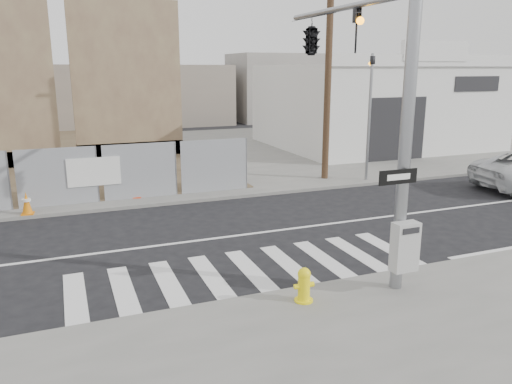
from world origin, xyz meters
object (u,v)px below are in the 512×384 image
object	(u,v)px
traffic_cone_c	(27,203)
signal_pole	(338,66)
auto_shop	(374,105)
fire_hydrant	(304,285)
traffic_cone_d	(135,187)

from	to	relation	value
traffic_cone_c	signal_pole	bearing A→B (deg)	-39.16
traffic_cone_c	auto_shop	bearing A→B (deg)	24.49
auto_shop	traffic_cone_c	world-z (taller)	auto_shop
fire_hydrant	traffic_cone_c	size ratio (longest dim) A/B	0.98
traffic_cone_d	fire_hydrant	bearing A→B (deg)	-78.89
fire_hydrant	signal_pole	bearing A→B (deg)	60.01
auto_shop	fire_hydrant	size ratio (longest dim) A/B	16.62
fire_hydrant	traffic_cone_c	world-z (taller)	traffic_cone_c
signal_pole	auto_shop	size ratio (longest dim) A/B	0.58
signal_pole	traffic_cone_d	bearing A→B (deg)	119.60
signal_pole	traffic_cone_c	xyz separation A→B (m)	(-7.69, 6.27, -4.30)
fire_hydrant	traffic_cone_c	distance (m)	10.48
signal_pole	traffic_cone_d	xyz separation A→B (m)	(-4.08, 7.19, -4.29)
fire_hydrant	traffic_cone_d	bearing A→B (deg)	110.45
auto_shop	fire_hydrant	world-z (taller)	auto_shop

